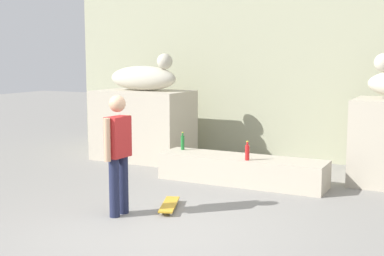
% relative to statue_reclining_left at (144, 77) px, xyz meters
% --- Properties ---
extents(ground_plane, '(40.00, 40.00, 0.00)m').
position_rel_statue_reclining_left_xyz_m(ground_plane, '(2.63, -4.05, -1.75)').
color(ground_plane, gray).
extents(facade_wall, '(10.28, 0.60, 5.17)m').
position_rel_statue_reclining_left_xyz_m(facade_wall, '(2.63, 1.58, 0.83)').
color(facade_wall, '#A5A687').
rests_on(facade_wall, ground_plane).
extents(pedestal_left, '(1.97, 1.25, 1.47)m').
position_rel_statue_reclining_left_xyz_m(pedestal_left, '(-0.04, 0.00, -1.02)').
color(pedestal_left, '#B7AD99').
rests_on(pedestal_left, ground_plane).
extents(statue_reclining_left, '(1.63, 0.65, 0.78)m').
position_rel_statue_reclining_left_xyz_m(statue_reclining_left, '(0.00, 0.00, 0.00)').
color(statue_reclining_left, beige).
rests_on(statue_reclining_left, pedestal_left).
extents(ledge_block, '(2.93, 0.72, 0.47)m').
position_rel_statue_reclining_left_xyz_m(ledge_block, '(2.63, -1.08, -1.52)').
color(ledge_block, '#B7AD99').
rests_on(ledge_block, ground_plane).
extents(skater, '(0.23, 0.54, 1.67)m').
position_rel_statue_reclining_left_xyz_m(skater, '(1.78, -3.57, -0.83)').
color(skater, '#1E233F').
rests_on(skater, ground_plane).
extents(skateboard, '(0.47, 0.82, 0.08)m').
position_rel_statue_reclining_left_xyz_m(skateboard, '(2.26, -3.01, -1.68)').
color(skateboard, gold).
rests_on(skateboard, ground_plane).
extents(bottle_green, '(0.07, 0.07, 0.33)m').
position_rel_statue_reclining_left_xyz_m(bottle_green, '(1.40, -0.95, -1.14)').
color(bottle_green, '#1E722D').
rests_on(bottle_green, ledge_block).
extents(bottle_red, '(0.07, 0.07, 0.32)m').
position_rel_statue_reclining_left_xyz_m(bottle_red, '(2.82, -1.34, -1.15)').
color(bottle_red, red).
rests_on(bottle_red, ledge_block).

